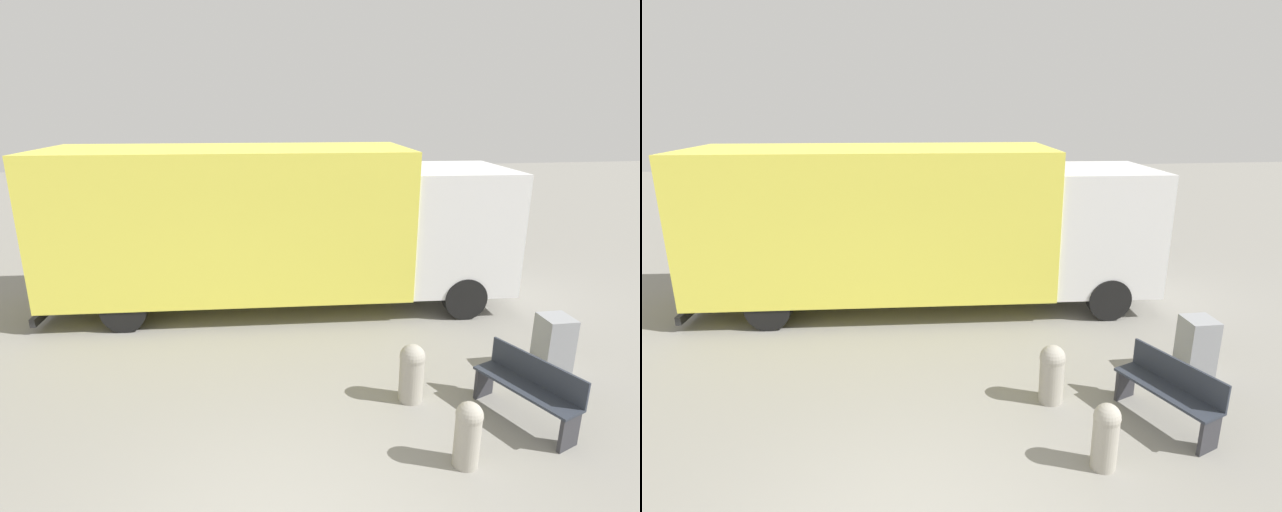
{
  "view_description": "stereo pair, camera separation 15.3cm",
  "coord_description": "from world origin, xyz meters",
  "views": [
    {
      "loc": [
        -0.14,
        -3.46,
        4.03
      ],
      "look_at": [
        1.0,
        4.16,
        1.68
      ],
      "focal_mm": 28.0,
      "sensor_mm": 36.0,
      "label": 1
    },
    {
      "loc": [
        0.01,
        -3.48,
        4.03
      ],
      "look_at": [
        1.0,
        4.16,
        1.68
      ],
      "focal_mm": 28.0,
      "sensor_mm": 36.0,
      "label": 2
    }
  ],
  "objects": [
    {
      "name": "delivery_truck",
      "position": [
        0.43,
        6.39,
        1.76
      ],
      "size": [
        9.29,
        2.97,
        3.23
      ],
      "rotation": [
        0.0,
        0.0,
        -0.06
      ],
      "color": "#EAE04C",
      "rests_on": "ground"
    },
    {
      "name": "utility_box",
      "position": [
        4.46,
        2.89,
        0.47
      ],
      "size": [
        0.45,
        0.47,
        0.94
      ],
      "color": "gray",
      "rests_on": "ground"
    },
    {
      "name": "bollard_near_bench",
      "position": [
        2.25,
        1.1,
        0.45
      ],
      "size": [
        0.31,
        0.31,
        0.82
      ],
      "color": "#9E998C",
      "rests_on": "ground"
    },
    {
      "name": "park_bench",
      "position": [
        3.42,
        1.82,
        0.48
      ],
      "size": [
        0.9,
        1.48,
        0.87
      ],
      "rotation": [
        0.0,
        0.0,
        1.95
      ],
      "color": "#282D38",
      "rests_on": "ground"
    },
    {
      "name": "bollard_far_bench",
      "position": [
        2.05,
        2.49,
        0.46
      ],
      "size": [
        0.36,
        0.36,
        0.85
      ],
      "color": "#9E998C",
      "rests_on": "ground"
    }
  ]
}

